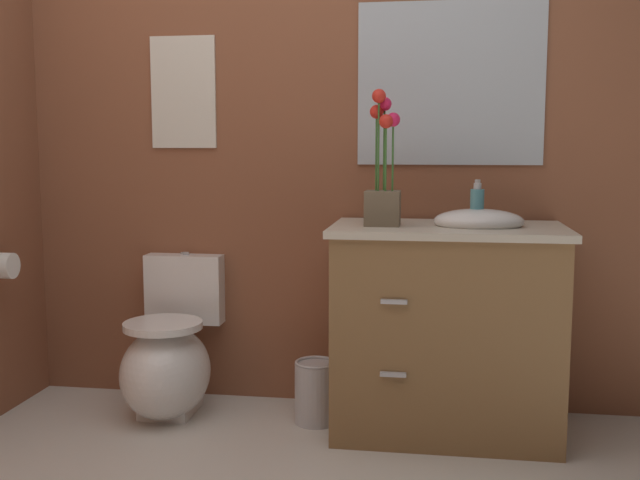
{
  "coord_description": "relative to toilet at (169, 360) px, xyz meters",
  "views": [
    {
      "loc": [
        0.6,
        -1.9,
        1.18
      ],
      "look_at": [
        0.13,
        1.12,
        0.8
      ],
      "focal_mm": 42.33,
      "sensor_mm": 36.0,
      "label": 1
    }
  ],
  "objects": [
    {
      "name": "wall_back",
      "position": [
        0.75,
        0.3,
        1.01
      ],
      "size": [
        3.98,
        0.05,
        2.5
      ],
      "primitive_type": "cube",
      "color": "brown",
      "rests_on": "ground_plane"
    },
    {
      "name": "toilet",
      "position": [
        0.0,
        0.0,
        0.0
      ],
      "size": [
        0.38,
        0.59,
        0.69
      ],
      "color": "white",
      "rests_on": "ground_plane"
    },
    {
      "name": "vanity_cabinet",
      "position": [
        1.21,
        -0.03,
        0.2
      ],
      "size": [
        0.94,
        0.56,
        1.04
      ],
      "color": "brown",
      "rests_on": "ground_plane"
    },
    {
      "name": "flower_vase",
      "position": [
        0.94,
        -0.06,
        0.79
      ],
      "size": [
        0.14,
        0.14,
        0.54
      ],
      "color": "brown",
      "rests_on": "vanity_cabinet"
    },
    {
      "name": "soap_bottle",
      "position": [
        1.32,
        -0.02,
        0.7
      ],
      "size": [
        0.06,
        0.06,
        0.17
      ],
      "color": "teal",
      "rests_on": "vanity_cabinet"
    },
    {
      "name": "trash_bin",
      "position": [
        0.66,
        -0.01,
        -0.11
      ],
      "size": [
        0.18,
        0.18,
        0.27
      ],
      "color": "#B7B7BC",
      "rests_on": "ground_plane"
    },
    {
      "name": "wall_poster",
      "position": [
        -0.0,
        0.27,
        1.18
      ],
      "size": [
        0.3,
        0.01,
        0.5
      ],
      "primitive_type": "cube",
      "color": "silver"
    },
    {
      "name": "wall_mirror",
      "position": [
        1.2,
        0.27,
        1.21
      ],
      "size": [
        0.8,
        0.01,
        0.7
      ],
      "primitive_type": "cube",
      "color": "#B2BCC6"
    },
    {
      "name": "toilet_paper_roll",
      "position": [
        -0.66,
        -0.2,
        0.44
      ],
      "size": [
        0.11,
        0.11,
        0.11
      ],
      "primitive_type": "cylinder",
      "rotation": [
        0.0,
        1.57,
        0.0
      ],
      "color": "white"
    }
  ]
}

